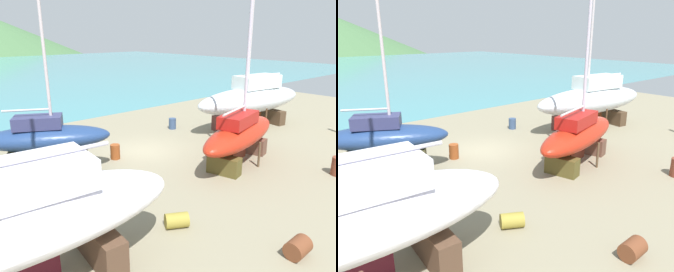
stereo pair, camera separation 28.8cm
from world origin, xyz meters
The scene contains 11 objects.
ground_plane centered at (0.00, -4.09, 0.00)m, with size 53.03×53.03×0.00m, color gray.
sailboat_far_slipway centered at (9.09, -1.19, 2.16)m, with size 10.06×4.05×14.94m.
sailboat_small_center centered at (-5.60, 0.51, 1.79)m, with size 6.35×4.71×11.33m.
sailboat_mid_port centered at (2.67, -4.96, 1.63)m, with size 7.73×3.77×10.54m.
sailboat_large_starboard centered at (-9.50, -6.93, 2.16)m, with size 9.60×3.96×15.30m.
barrel_ochre centered at (-2.02, -0.01, 0.41)m, with size 0.54×0.54×0.83m, color brown.
barrel_blue_faded centered at (4.51, 2.38, 0.40)m, with size 0.53×0.53×0.79m, color #344A6E.
barrel_tipped_center centered at (-4.16, -7.34, 0.28)m, with size 0.56×0.56×0.84m, color olive.
barrel_rust_mid centered at (-2.45, -11.08, 0.31)m, with size 0.63×0.63×0.78m, color brown.
timber_long_aft centered at (-8.52, -1.76, 0.09)m, with size 2.24×0.18×0.18m, color brown.
timber_plank_near centered at (-4.49, -3.00, 0.08)m, with size 1.46×0.13×0.17m, color brown.
Camera 1 is at (-11.42, -15.01, 6.75)m, focal length 35.45 mm.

